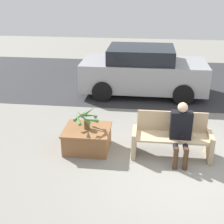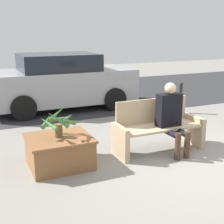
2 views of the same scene
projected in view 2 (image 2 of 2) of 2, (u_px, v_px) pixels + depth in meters
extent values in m
plane|color=gray|center=(185.00, 159.00, 5.47)|extent=(30.00, 30.00, 0.00)
cube|color=#2D2D30|center=(77.00, 95.00, 10.84)|extent=(20.00, 6.00, 0.01)
cube|color=tan|center=(120.00, 142.00, 5.48)|extent=(0.09, 0.59, 0.58)
cube|color=tan|center=(194.00, 130.00, 6.11)|extent=(0.09, 0.59, 0.58)
cube|color=tan|center=(159.00, 127.00, 5.75)|extent=(1.52, 0.54, 0.04)
cube|color=tan|center=(152.00, 111.00, 5.93)|extent=(1.52, 0.04, 0.46)
cube|color=black|center=(169.00, 110.00, 5.70)|extent=(0.45, 0.22, 0.60)
sphere|color=tan|center=(170.00, 88.00, 5.58)|extent=(0.21, 0.21, 0.21)
cylinder|color=black|center=(170.00, 133.00, 5.54)|extent=(0.11, 0.46, 0.11)
cylinder|color=black|center=(180.00, 131.00, 5.62)|extent=(0.11, 0.46, 0.11)
cylinder|color=#472D1E|center=(178.00, 147.00, 5.39)|extent=(0.10, 0.10, 0.48)
cylinder|color=#472D1E|center=(187.00, 145.00, 5.47)|extent=(0.10, 0.10, 0.48)
cube|color=black|center=(176.00, 124.00, 5.54)|extent=(0.07, 0.09, 0.12)
cube|color=brown|center=(60.00, 151.00, 5.15)|extent=(0.98, 0.87, 0.50)
cube|color=brown|center=(59.00, 138.00, 5.09)|extent=(1.03, 0.92, 0.04)
cylinder|color=brown|center=(59.00, 131.00, 5.06)|extent=(0.13, 0.13, 0.22)
cone|color=#427538|center=(68.00, 117.00, 5.08)|extent=(0.09, 0.39, 0.25)
cone|color=#427538|center=(61.00, 119.00, 5.21)|extent=(0.39, 0.26, 0.15)
cone|color=#427538|center=(56.00, 115.00, 5.14)|extent=(0.36, 0.08, 0.30)
cone|color=#427538|center=(47.00, 121.00, 5.04)|extent=(0.27, 0.38, 0.17)
cone|color=#427538|center=(49.00, 124.00, 4.88)|extent=(0.24, 0.40, 0.18)
cone|color=#427538|center=(58.00, 119.00, 4.85)|extent=(0.36, 0.16, 0.31)
cone|color=#427538|center=(67.00, 122.00, 4.93)|extent=(0.36, 0.30, 0.21)
cube|color=#99999E|center=(62.00, 85.00, 8.95)|extent=(4.04, 1.80, 0.90)
cube|color=black|center=(58.00, 62.00, 8.74)|extent=(2.10, 1.66, 0.46)
cylinder|color=black|center=(115.00, 99.00, 8.74)|extent=(0.64, 0.18, 0.64)
cylinder|color=black|center=(92.00, 89.00, 10.33)|extent=(0.64, 0.18, 0.64)
cylinder|color=black|center=(24.00, 108.00, 7.75)|extent=(0.64, 0.18, 0.64)
cylinder|color=black|center=(14.00, 95.00, 9.34)|extent=(0.64, 0.18, 0.64)
cylinder|color=black|center=(180.00, 99.00, 8.47)|extent=(0.09, 0.09, 0.77)
sphere|color=black|center=(181.00, 84.00, 8.36)|extent=(0.10, 0.10, 0.10)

